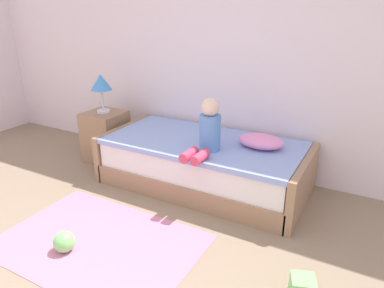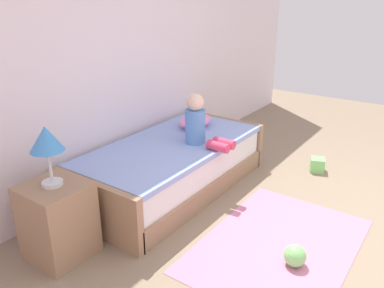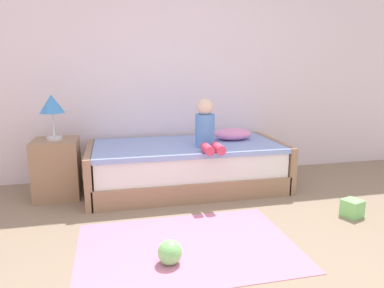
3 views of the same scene
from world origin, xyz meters
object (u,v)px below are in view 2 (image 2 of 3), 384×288
Objects in this scene: toy_block at (317,165)px; child_figure at (199,124)px; nightstand at (58,220)px; table_lamp at (46,142)px; pillow at (195,121)px; toy_ball at (295,256)px; bed at (172,167)px.

child_figure is at bearing 142.55° from toy_block.
toy_block is at bearing -37.45° from child_figure.
table_lamp reaches higher than nightstand.
pillow is at bearing 1.91° from table_lamp.
child_figure is 1.16× the size of pillow.
nightstand is 0.64m from table_lamp.
nightstand is at bearing 156.80° from toy_block.
nightstand is at bearing 170.02° from child_figure.
table_lamp is 1.95m from pillow.
toy_ball is 1.77m from toy_block.
pillow is (0.41, 0.33, -0.14)m from child_figure.
table_lamp reaches higher than child_figure.
pillow is (0.56, 0.10, 0.32)m from bed.
toy_ball is (0.91, -1.53, -0.22)m from nightstand.
child_figure reaches higher than toy_block.
pillow is 2.65× the size of toy_ball.
table_lamp is at bearing 120.67° from toy_ball.
table_lamp is at bearing 0.00° from nightstand.
nightstand is 1.18× the size of child_figure.
table_lamp reaches higher than bed.
toy_ball is 1.09× the size of toy_block.
child_figure is (0.15, -0.23, 0.46)m from bed.
bed is at bearing -1.53° from nightstand.
toy_block is at bearing -23.20° from table_lamp.
toy_block is at bearing -23.20° from nightstand.
toy_ball is at bearing -59.33° from table_lamp.
nightstand is at bearing 0.00° from table_lamp.
child_figure is at bearing -141.18° from pillow.
bed is 1.57m from toy_ball.
pillow is 2.87× the size of toy_block.
pillow is at bearing 10.10° from bed.
child_figure is (1.50, -0.26, 0.40)m from nightstand.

